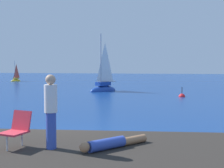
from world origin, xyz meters
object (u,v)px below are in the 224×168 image
Objects in this scene: person_sunbather at (111,143)px; marker_buoy at (182,97)px; beach_chair at (17,128)px; person_standing at (51,109)px; sailboat_far at (16,80)px; sailboat_near at (103,88)px.

person_sunbather is 1.20× the size of marker_buoy.
beach_chair is at bearing -103.42° from marker_buoy.
beach_chair is at bearing -152.65° from person_standing.
sailboat_far is at bearing -138.41° from beach_chair.
sailboat_far is 44.89m from beach_chair.
sailboat_near reaches higher than sailboat_far.
marker_buoy is (4.81, 20.14, -1.40)m from beach_chair.
person_standing is (3.73, -24.31, 1.47)m from sailboat_near.
person_standing is 20.60m from marker_buoy.
person_standing reaches higher than beach_chair.
marker_buoy is (2.74, 19.88, -1.07)m from person_sunbather.
person_sunbather is at bearing 35.70° from person_standing.
person_sunbather is at bearing -97.84° from marker_buoy.
person_standing is at bearing 144.27° from person_sunbather.
beach_chair reaches higher than person_sunbather.
sailboat_near reaches higher than marker_buoy.
marker_buoy is at bearing 72.35° from sailboat_far.
beach_chair is (-0.78, -0.03, -0.42)m from person_standing.
beach_chair is 0.71× the size of marker_buoy.
sailboat_near is at bearing 151.64° from marker_buoy.
sailboat_far reaches higher than person_sunbather.
sailboat_near is 23.60m from sailboat_far.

